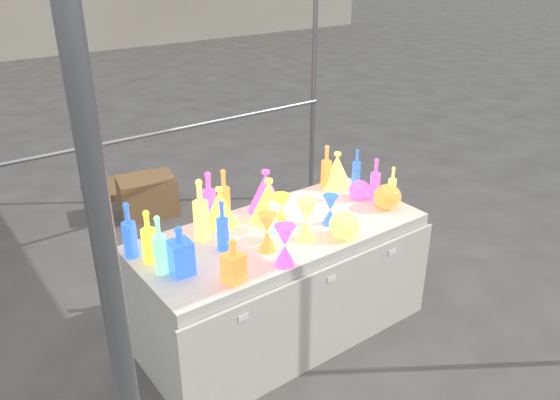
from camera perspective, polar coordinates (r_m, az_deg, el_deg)
ground at (r=3.75m, az=-0.00°, el=-13.25°), size 80.00×80.00×0.00m
display_table at (r=3.52m, az=0.09°, el=-8.56°), size 1.84×0.83×0.75m
cardboard_box_closed at (r=5.28m, az=-13.68°, el=0.42°), size 0.58×0.47×0.37m
cardboard_box_flat at (r=5.97m, az=-15.76°, el=1.49°), size 0.78×0.60×0.06m
bottle_1 at (r=3.10m, az=-15.50°, el=-3.04°), size 0.10×0.10×0.33m
bottle_2 at (r=3.40m, az=-5.86°, el=0.52°), size 0.10×0.10×0.34m
bottle_3 at (r=3.39m, az=-7.43°, el=0.31°), size 0.09×0.09×0.34m
bottle_4 at (r=3.18m, az=-8.30°, el=-1.03°), size 0.12×0.12×0.39m
bottle_5 at (r=2.91m, az=-12.48°, el=-4.56°), size 0.09×0.09×0.34m
bottle_6 at (r=3.03m, az=-13.58°, el=-3.69°), size 0.09×0.09×0.31m
bottle_7 at (r=3.08m, az=-6.04°, el=-2.66°), size 0.08×0.08×0.30m
decanter_1 at (r=2.80m, az=-4.89°, el=-6.33°), size 0.12×0.12×0.25m
decanter_2 at (r=2.89m, az=-10.39°, el=-5.19°), size 0.12×0.12×0.28m
hourglass_0 at (r=3.07m, az=-1.35°, el=-3.38°), size 0.14×0.14×0.23m
hourglass_1 at (r=2.93m, az=0.50°, el=-4.77°), size 0.13×0.13×0.23m
hourglass_2 at (r=3.17m, az=2.81°, el=-2.15°), size 0.14×0.14×0.25m
hourglass_3 at (r=3.27m, az=-0.48°, el=-1.88°), size 0.12×0.12×0.19m
hourglass_4 at (r=3.30m, az=0.09°, el=-1.28°), size 0.12×0.12×0.23m
hourglass_5 at (r=3.38m, az=5.27°, el=-1.03°), size 0.11×0.11×0.19m
globe_1 at (r=3.24m, az=6.74°, el=-2.78°), size 0.22×0.22×0.15m
globe_2 at (r=3.65m, az=11.14°, el=0.22°), size 0.21×0.21×0.14m
globe_3 at (r=3.76m, az=8.27°, el=0.98°), size 0.19×0.19×0.12m
lampshade_0 at (r=3.37m, az=-6.30°, el=-0.64°), size 0.23×0.23×0.25m
lampshade_1 at (r=3.40m, az=-1.18°, el=0.03°), size 0.26×0.26×0.28m
lampshade_2 at (r=3.52m, az=-1.49°, el=0.99°), size 0.31×0.31×0.28m
lampshade_3 at (r=3.89m, az=5.97°, el=3.14°), size 0.28×0.28×0.26m
bottle_8 at (r=3.95m, az=8.00°, el=3.44°), size 0.07×0.07×0.27m
bottle_9 at (r=3.85m, az=4.86°, el=3.46°), size 0.08×0.08×0.32m
bottle_10 at (r=3.73m, az=9.93°, el=2.19°), size 0.08×0.08×0.30m
bottle_11 at (r=3.74m, az=11.65°, el=1.67°), size 0.06×0.06×0.25m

